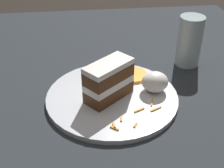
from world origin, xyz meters
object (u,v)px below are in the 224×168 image
plate (112,97)px  cream_dollop (155,82)px  cake_slice (107,81)px  orange_garnish (133,75)px  drinking_glass (189,44)px

plate → cream_dollop: size_ratio=4.89×
cake_slice → orange_garnish: (-0.07, -0.08, -0.04)m
cake_slice → orange_garnish: 0.12m
orange_garnish → drinking_glass: 0.18m
cake_slice → cream_dollop: size_ratio=1.93×
plate → drinking_glass: size_ratio=2.22×
cake_slice → orange_garnish: bearing=-81.1°
cake_slice → drinking_glass: drinking_glass is taller
cake_slice → orange_garnish: size_ratio=1.61×
orange_garnish → cake_slice: bearing=48.8°
cream_dollop → orange_garnish: bearing=-59.8°
plate → cream_dollop: cream_dollop is taller
plate → cake_slice: cake_slice is taller
plate → cream_dollop: bearing=-175.0°
orange_garnish → drinking_glass: drinking_glass is taller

